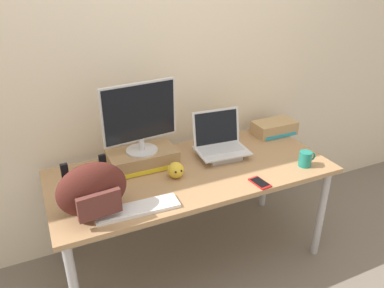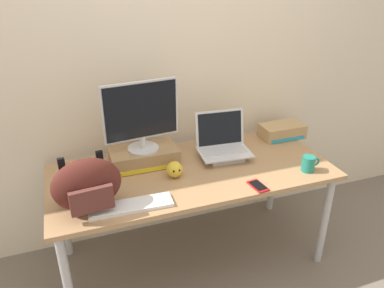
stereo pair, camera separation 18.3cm
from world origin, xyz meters
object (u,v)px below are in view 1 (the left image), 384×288
(toner_box_yellow, at_px, (142,159))
(messenger_backpack, at_px, (92,190))
(open_laptop, at_px, (221,148))
(cell_phone, at_px, (260,183))
(toner_box_cyan, at_px, (274,128))
(external_keyboard, at_px, (137,209))
(coffee_mug, at_px, (306,159))
(plush_toy, at_px, (176,170))
(desktop_monitor, at_px, (140,117))

(toner_box_yellow, distance_m, messenger_backpack, 0.54)
(open_laptop, distance_m, cell_phone, 0.42)
(open_laptop, xyz_separation_m, toner_box_cyan, (0.54, 0.15, -0.01))
(open_laptop, bearing_deg, external_keyboard, -148.02)
(toner_box_yellow, height_order, toner_box_cyan, toner_box_yellow)
(open_laptop, xyz_separation_m, coffee_mug, (0.43, -0.35, -0.01))
(toner_box_yellow, distance_m, open_laptop, 0.53)
(external_keyboard, height_order, plush_toy, plush_toy)
(open_laptop, bearing_deg, toner_box_cyan, 19.20)
(toner_box_yellow, distance_m, toner_box_cyan, 1.07)
(open_laptop, height_order, toner_box_cyan, open_laptop)
(desktop_monitor, bearing_deg, messenger_backpack, -141.71)
(open_laptop, xyz_separation_m, plush_toy, (-0.38, -0.14, -0.01))
(desktop_monitor, bearing_deg, external_keyboard, -117.77)
(desktop_monitor, distance_m, cell_phone, 0.82)
(toner_box_yellow, relative_size, messenger_backpack, 1.13)
(open_laptop, xyz_separation_m, external_keyboard, (-0.70, -0.37, -0.05))
(external_keyboard, height_order, coffee_mug, coffee_mug)
(messenger_backpack, bearing_deg, toner_box_cyan, 11.39)
(open_laptop, bearing_deg, coffee_mug, -35.23)
(desktop_monitor, distance_m, plush_toy, 0.39)
(cell_phone, bearing_deg, toner_box_cyan, 41.30)
(toner_box_yellow, xyz_separation_m, cell_phone, (0.56, -0.49, -0.05))
(open_laptop, bearing_deg, messenger_backpack, -157.61)
(messenger_backpack, height_order, cell_phone, messenger_backpack)
(open_laptop, bearing_deg, toner_box_yellow, 175.69)
(external_keyboard, relative_size, coffee_mug, 3.69)
(toner_box_yellow, bearing_deg, plush_toy, -57.12)
(coffee_mug, height_order, toner_box_cyan, toner_box_cyan)
(cell_phone, height_order, plush_toy, plush_toy)
(plush_toy, distance_m, toner_box_cyan, 0.97)
(desktop_monitor, distance_m, toner_box_cyan, 1.11)
(messenger_backpack, height_order, toner_box_cyan, messenger_backpack)
(plush_toy, bearing_deg, desktop_monitor, 122.98)
(cell_phone, bearing_deg, messenger_backpack, 166.31)
(open_laptop, relative_size, external_keyboard, 0.78)
(toner_box_yellow, xyz_separation_m, external_keyboard, (-0.18, -0.45, -0.04))
(toner_box_yellow, bearing_deg, coffee_mug, -24.25)
(desktop_monitor, xyz_separation_m, cell_phone, (0.56, -0.49, -0.33))
(toner_box_yellow, xyz_separation_m, desktop_monitor, (0.00, -0.00, 0.28))
(coffee_mug, distance_m, cell_phone, 0.39)
(toner_box_yellow, height_order, cell_phone, toner_box_yellow)
(messenger_backpack, xyz_separation_m, coffee_mug, (1.33, -0.05, -0.09))
(coffee_mug, bearing_deg, toner_box_yellow, 155.75)
(desktop_monitor, relative_size, cell_phone, 3.36)
(desktop_monitor, bearing_deg, open_laptop, -14.60)
(desktop_monitor, height_order, external_keyboard, desktop_monitor)
(coffee_mug, xyz_separation_m, plush_toy, (-0.81, 0.21, 0.00))
(external_keyboard, xyz_separation_m, plush_toy, (0.32, 0.23, 0.04))
(toner_box_yellow, xyz_separation_m, messenger_backpack, (-0.38, -0.38, 0.09))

